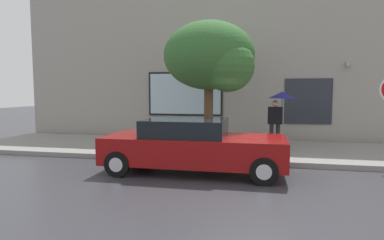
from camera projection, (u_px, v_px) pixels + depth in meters
name	position (u px, v px, depth m)	size (l,w,h in m)	color
ground_plane	(243.00, 175.00, 8.17)	(60.00, 60.00, 0.00)	#333338
sidewalk	(247.00, 150.00, 11.08)	(20.00, 4.00, 0.15)	gray
building_facade	(250.00, 57.00, 13.21)	(20.00, 0.67, 7.00)	#9E998E
parked_car	(193.00, 146.00, 8.39)	(4.63, 1.91, 1.39)	maroon
fire_hydrant	(138.00, 141.00, 10.43)	(0.30, 0.44, 0.73)	yellow
pedestrian_with_umbrella	(280.00, 104.00, 10.97)	(0.95, 0.95, 1.94)	black
street_tree	(213.00, 58.00, 10.32)	(2.96, 2.51, 4.22)	#4C3823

